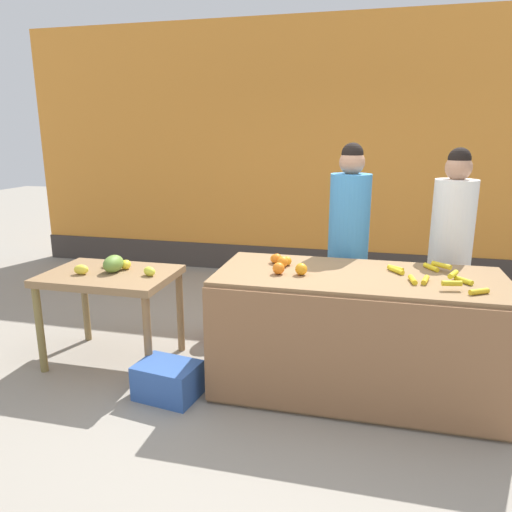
{
  "coord_description": "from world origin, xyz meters",
  "views": [
    {
      "loc": [
        0.55,
        -3.35,
        1.88
      ],
      "look_at": [
        -0.3,
        0.15,
        0.96
      ],
      "focal_mm": 33.42,
      "sensor_mm": 36.0,
      "label": 1
    }
  ],
  "objects_px": {
    "vendor_woman_blue_shirt": "(348,250)",
    "produce_crate": "(168,380)",
    "vendor_woman_white_shirt": "(449,256)",
    "produce_sack": "(224,314)"
  },
  "relations": [
    {
      "from": "vendor_woman_blue_shirt",
      "to": "produce_crate",
      "type": "distance_m",
      "value": 1.83
    },
    {
      "from": "vendor_woman_white_shirt",
      "to": "produce_crate",
      "type": "bearing_deg",
      "value": -149.18
    },
    {
      "from": "produce_crate",
      "to": "produce_sack",
      "type": "height_order",
      "value": "produce_sack"
    },
    {
      "from": "produce_crate",
      "to": "produce_sack",
      "type": "bearing_deg",
      "value": 84.96
    },
    {
      "from": "vendor_woman_blue_shirt",
      "to": "produce_sack",
      "type": "relative_size",
      "value": 3.7
    },
    {
      "from": "vendor_woman_blue_shirt",
      "to": "produce_sack",
      "type": "bearing_deg",
      "value": -177.93
    },
    {
      "from": "vendor_woman_blue_shirt",
      "to": "produce_crate",
      "type": "relative_size",
      "value": 4.12
    },
    {
      "from": "vendor_woman_white_shirt",
      "to": "produce_sack",
      "type": "height_order",
      "value": "vendor_woman_white_shirt"
    },
    {
      "from": "vendor_woman_blue_shirt",
      "to": "produce_crate",
      "type": "xyz_separation_m",
      "value": [
        -1.2,
        -1.13,
        -0.78
      ]
    },
    {
      "from": "vendor_woman_blue_shirt",
      "to": "vendor_woman_white_shirt",
      "type": "distance_m",
      "value": 0.84
    }
  ]
}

